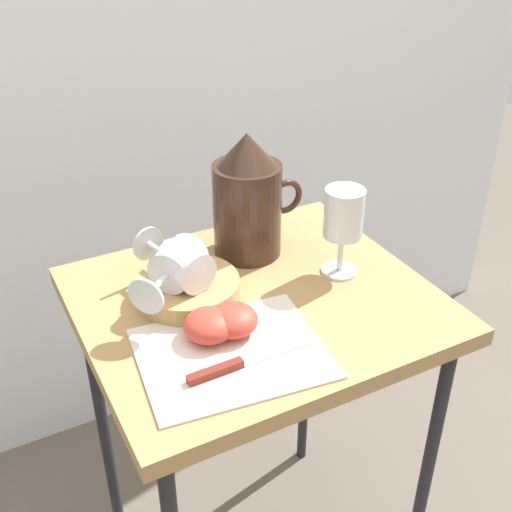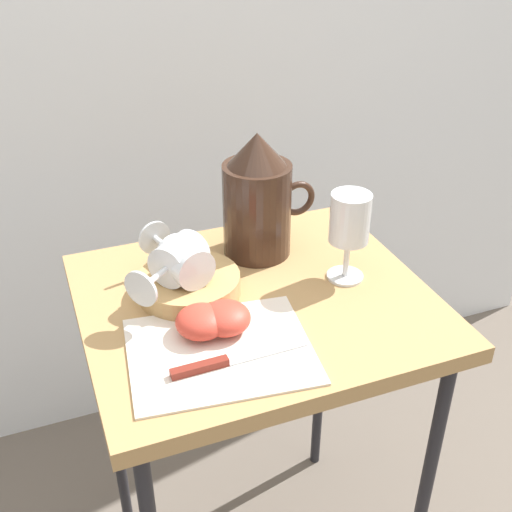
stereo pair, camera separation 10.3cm
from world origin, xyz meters
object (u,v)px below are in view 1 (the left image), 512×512
at_px(wine_glass_upright, 344,218).
at_px(knife, 235,365).
at_px(pitcher, 248,206).
at_px(apple_half_left, 209,325).
at_px(apple_half_right, 232,320).
at_px(basket_tray, 188,289).
at_px(wine_glass_tipped_far, 183,265).
at_px(table, 256,331).
at_px(wine_glass_tipped_near, 177,265).

distance_m(wine_glass_upright, knife, 0.33).
height_order(pitcher, apple_half_left, pitcher).
height_order(pitcher, apple_half_right, pitcher).
xyz_separation_m(wine_glass_upright, knife, (-0.28, -0.15, -0.10)).
relative_size(apple_half_left, knife, 0.38).
bearing_deg(wine_glass_upright, basket_tray, 169.18).
distance_m(wine_glass_tipped_far, apple_half_right, 0.13).
bearing_deg(wine_glass_tipped_far, table, -22.80).
xyz_separation_m(apple_half_right, knife, (-0.03, -0.08, -0.02)).
xyz_separation_m(table, apple_half_left, (-0.11, -0.07, 0.10)).
distance_m(wine_glass_upright, wine_glass_tipped_far, 0.28).
bearing_deg(basket_tray, apple_half_left, -96.56).
bearing_deg(wine_glass_tipped_near, apple_half_left, -87.90).
height_order(pitcher, wine_glass_upright, pitcher).
height_order(table, basket_tray, basket_tray).
bearing_deg(knife, wine_glass_tipped_near, 91.90).
relative_size(wine_glass_upright, wine_glass_tipped_far, 1.06).
height_order(wine_glass_tipped_near, wine_glass_tipped_far, wine_glass_tipped_near).
relative_size(pitcher, wine_glass_upright, 1.45).
height_order(apple_half_right, knife, apple_half_right).
xyz_separation_m(basket_tray, knife, (-0.01, -0.20, -0.01)).
xyz_separation_m(wine_glass_upright, wine_glass_tipped_near, (-0.29, 0.05, -0.04)).
bearing_deg(wine_glass_tipped_near, apple_half_right, -70.86).
relative_size(wine_glass_upright, apple_half_right, 2.03).
xyz_separation_m(pitcher, knife, (-0.17, -0.29, -0.09)).
distance_m(pitcher, wine_glass_upright, 0.18).
bearing_deg(apple_half_right, knife, -114.00).
relative_size(table, wine_glass_tipped_near, 4.83).
distance_m(wine_glass_tipped_near, apple_half_left, 0.12).
xyz_separation_m(apple_half_left, apple_half_right, (0.04, -0.00, 0.00)).
bearing_deg(pitcher, apple_half_right, -122.67).
xyz_separation_m(wine_glass_tipped_near, wine_glass_tipped_far, (0.01, -0.00, -0.00)).
bearing_deg(apple_half_right, basket_tray, 100.91).
height_order(table, pitcher, pitcher).
bearing_deg(basket_tray, knife, -93.20).
height_order(apple_half_left, apple_half_right, same).
bearing_deg(wine_glass_upright, apple_half_left, -167.04).
distance_m(basket_tray, wine_glass_tipped_near, 0.06).
bearing_deg(pitcher, apple_half_left, -129.82).
relative_size(wine_glass_tipped_near, apple_half_right, 1.89).
distance_m(table, wine_glass_tipped_far, 0.18).
height_order(table, apple_half_left, apple_half_left).
xyz_separation_m(basket_tray, apple_half_right, (0.02, -0.12, 0.01)).
xyz_separation_m(table, pitcher, (0.06, 0.14, 0.17)).
bearing_deg(apple_half_right, wine_glass_tipped_near, 109.14).
height_order(wine_glass_upright, apple_half_right, wine_glass_upright).
xyz_separation_m(wine_glass_tipped_far, knife, (-0.00, -0.19, -0.06)).
xyz_separation_m(pitcher, apple_half_left, (-0.17, -0.20, -0.07)).
xyz_separation_m(basket_tray, wine_glass_upright, (0.27, -0.05, 0.09)).
height_order(wine_glass_upright, wine_glass_tipped_far, wine_glass_upright).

